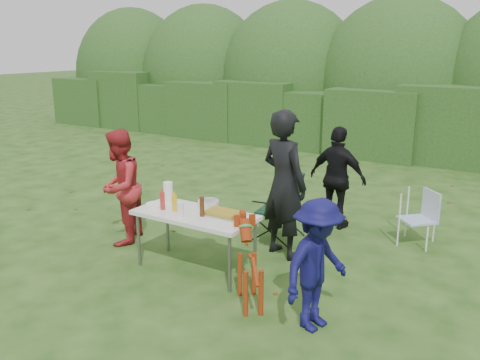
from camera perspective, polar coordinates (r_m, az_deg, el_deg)
The scene contains 20 objects.
ground at distance 6.40m, azimuth -7.54°, elevation -10.22°, with size 80.00×80.00×0.00m, color #1E4211.
hedge_row at distance 13.12m, azimuth 15.10°, elevation 6.35°, with size 22.00×1.40×1.70m, color #23471C.
shrub_backdrop at distance 14.56m, azimuth 17.19°, elevation 9.99°, with size 20.00×2.60×3.20m, color #3D6628.
folding_table at distance 6.19m, azimuth -5.06°, elevation -4.19°, with size 1.50×0.70×0.74m.
person_cook at distance 6.55m, azimuth 4.97°, elevation -0.49°, with size 0.71×0.46×1.94m, color black.
person_red_jacket at distance 7.21m, azimuth -13.37°, elevation -0.78°, with size 0.78×0.61×1.61m, color #AB2329.
person_black_puffy at distance 7.73m, azimuth 10.90°, elevation 0.23°, with size 0.91×0.38×1.55m, color black.
child at distance 5.00m, azimuth 8.64°, elevation -9.43°, with size 0.86×0.49×1.33m, color #0D0C45.
dog at distance 5.44m, azimuth 1.15°, elevation -9.83°, with size 0.90×0.36×0.86m, color maroon, non-canonical shape.
camping_chair at distance 7.22m, azimuth 4.32°, elevation -3.02°, with size 0.61×0.61×0.97m, color #113321, non-canonical shape.
lawn_chair at distance 7.47m, azimuth 19.29°, elevation -4.01°, with size 0.46×0.46×0.77m, color #5277BF, non-canonical shape.
food_tray at distance 6.06m, azimuth -1.91°, elevation -3.91°, with size 0.45×0.30×0.02m, color #B7B7BA.
focaccia_bread at distance 6.05m, azimuth -1.91°, elevation -3.66°, with size 0.40×0.26×0.04m, color olive.
mustard_bottle at distance 6.23m, azimuth -7.36°, elevation -2.61°, with size 0.06×0.06×0.20m, color #EEA70E.
ketchup_bottle at distance 6.31m, azimuth -8.70°, elevation -2.34°, with size 0.06×0.06×0.22m, color #B12923.
beer_bottle at distance 6.02m, azimuth -4.30°, elevation -2.99°, with size 0.06×0.06×0.24m, color #47230F.
paper_towel_roll at distance 6.62m, azimuth -8.08°, elevation -1.33°, with size 0.12×0.12×0.26m, color white.
cup_stack at distance 6.02m, azimuth -6.73°, elevation -3.34°, with size 0.08×0.08×0.18m, color white.
pasta_bowl at distance 6.33m, azimuth -3.57°, elevation -2.71°, with size 0.26×0.26×0.10m, color silver.
plate_stack at distance 6.44m, azimuth -9.50°, elevation -2.82°, with size 0.24×0.24×0.05m, color white.
Camera 1 is at (3.73, -4.44, 2.72)m, focal length 38.00 mm.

